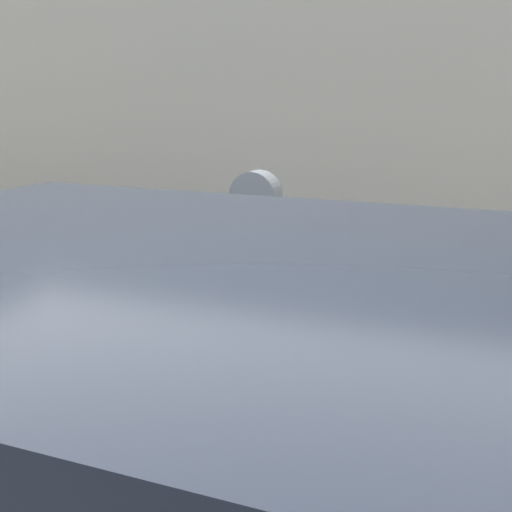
% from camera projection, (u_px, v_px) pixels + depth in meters
% --- Properties ---
extents(sidewalk, '(24.00, 2.80, 0.14)m').
position_uv_depth(sidewalk, '(319.00, 424.00, 4.50)').
color(sidewalk, '#ADAAA3').
rests_on(sidewalk, ground_plane).
extents(parking_meter, '(0.21, 0.14, 1.64)m').
position_uv_depth(parking_meter, '(256.00, 267.00, 3.17)').
color(parking_meter, '#2D2D30').
rests_on(parking_meter, sidewalk).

